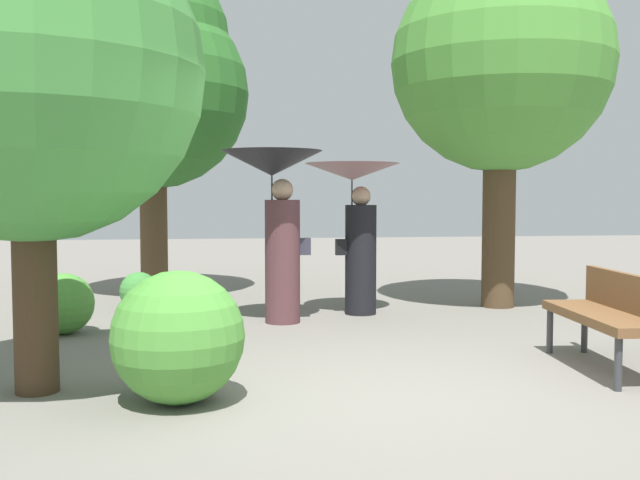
% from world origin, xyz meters
% --- Properties ---
extents(ground_plane, '(40.00, 40.00, 0.00)m').
position_xyz_m(ground_plane, '(0.00, 0.00, 0.00)').
color(ground_plane, slate).
extents(person_left, '(1.19, 1.19, 2.02)m').
position_xyz_m(person_left, '(-0.59, 3.21, 1.44)').
color(person_left, '#563338').
rests_on(person_left, ground).
extents(person_right, '(1.19, 1.19, 1.90)m').
position_xyz_m(person_right, '(0.45, 3.69, 1.34)').
color(person_right, black).
rests_on(person_right, ground).
extents(park_bench, '(0.59, 1.53, 0.83)m').
position_xyz_m(park_bench, '(2.07, 0.53, 0.51)').
color(park_bench, '#38383D').
rests_on(park_bench, ground).
extents(tree_near_left, '(2.84, 2.84, 4.96)m').
position_xyz_m(tree_near_left, '(-2.22, 5.74, 3.27)').
color(tree_near_left, '#4C3823').
rests_on(tree_near_left, ground).
extents(tree_near_right, '(2.91, 2.91, 5.30)m').
position_xyz_m(tree_near_right, '(2.47, 4.02, 3.53)').
color(tree_near_right, '#4C3823').
rests_on(tree_near_right, ground).
extents(tree_mid_left, '(2.59, 2.59, 4.13)m').
position_xyz_m(tree_mid_left, '(-2.64, 0.48, 2.65)').
color(tree_mid_left, '#42301E').
rests_on(tree_mid_left, ground).
extents(bush_path_right, '(0.50, 0.50, 0.50)m').
position_xyz_m(bush_path_right, '(-2.30, 4.39, 0.25)').
color(bush_path_right, '#428C3D').
rests_on(bush_path_right, ground).
extents(bush_behind_bench, '(0.66, 0.66, 0.66)m').
position_xyz_m(bush_behind_bench, '(-2.94, 2.84, 0.33)').
color(bush_behind_bench, '#4C9338').
rests_on(bush_behind_bench, ground).
extents(bush_far_side, '(0.96, 0.96, 0.96)m').
position_xyz_m(bush_far_side, '(-1.56, 0.03, 0.48)').
color(bush_far_side, '#4C9338').
rests_on(bush_far_side, ground).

